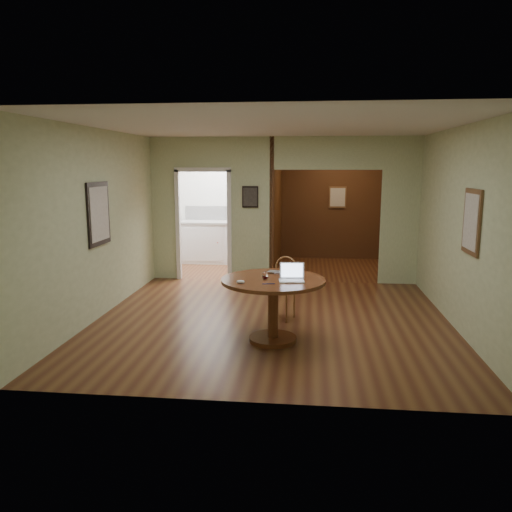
# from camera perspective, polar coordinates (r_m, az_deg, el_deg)

# --- Properties ---
(floor) EXTENTS (5.00, 5.00, 0.00)m
(floor) POSITION_cam_1_polar(r_m,az_deg,el_deg) (7.16, 1.80, -7.40)
(floor) COLOR #4B2315
(floor) RESTS_ON ground
(room_shell) EXTENTS (5.20, 7.50, 5.00)m
(room_shell) POSITION_cam_1_polar(r_m,az_deg,el_deg) (9.99, 0.51, 5.19)
(room_shell) COLOR silver
(room_shell) RESTS_ON ground
(dining_table) EXTENTS (1.28, 1.28, 0.80)m
(dining_table) POSITION_cam_1_polar(r_m,az_deg,el_deg) (6.20, 1.97, -4.49)
(dining_table) COLOR brown
(dining_table) RESTS_ON ground
(chair) EXTENTS (0.49, 0.49, 0.89)m
(chair) POSITION_cam_1_polar(r_m,az_deg,el_deg) (7.17, 3.18, -3.26)
(chair) COLOR #916033
(chair) RESTS_ON ground
(open_laptop) EXTENTS (0.32, 0.29, 0.21)m
(open_laptop) POSITION_cam_1_polar(r_m,az_deg,el_deg) (6.06, 4.11, -2.24)
(open_laptop) COLOR white
(open_laptop) RESTS_ON dining_table
(closed_laptop) EXTENTS (0.38, 0.29, 0.03)m
(closed_laptop) POSITION_cam_1_polar(r_m,az_deg,el_deg) (6.40, 2.77, -1.99)
(closed_laptop) COLOR #BCBBC0
(closed_laptop) RESTS_ON dining_table
(mouse) EXTENTS (0.10, 0.06, 0.04)m
(mouse) POSITION_cam_1_polar(r_m,az_deg,el_deg) (5.90, -1.77, -2.97)
(mouse) COLOR white
(mouse) RESTS_ON dining_table
(wine_glass) EXTENTS (0.08, 0.08, 0.09)m
(wine_glass) POSITION_cam_1_polar(r_m,az_deg,el_deg) (6.12, 1.07, -2.21)
(wine_glass) COLOR white
(wine_glass) RESTS_ON dining_table
(pen) EXTENTS (0.15, 0.04, 0.01)m
(pen) POSITION_cam_1_polar(r_m,az_deg,el_deg) (5.87, 1.45, -3.19)
(pen) COLOR #0B1850
(pen) RESTS_ON dining_table
(kitchen_cabinet) EXTENTS (2.06, 0.60, 0.94)m
(kitchen_cabinet) POSITION_cam_1_polar(r_m,az_deg,el_deg) (11.29, -3.40, 1.60)
(kitchen_cabinet) COLOR white
(kitchen_cabinet) RESTS_ON ground
(grocery_bag) EXTENTS (0.31, 0.27, 0.29)m
(grocery_bag) POSITION_cam_1_polar(r_m,az_deg,el_deg) (11.15, -1.56, 4.69)
(grocery_bag) COLOR #C2AF8E
(grocery_bag) RESTS_ON kitchen_cabinet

